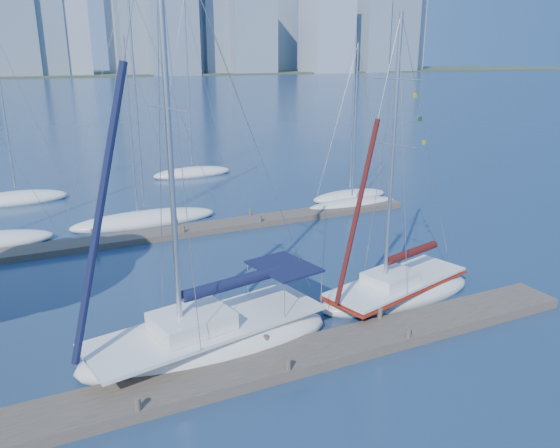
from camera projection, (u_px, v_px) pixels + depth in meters
name	position (u px, v px, depth m)	size (l,w,h in m)	color
ground	(277.00, 367.00, 19.19)	(700.00, 700.00, 0.00)	navy
near_dock	(277.00, 362.00, 19.13)	(26.00, 2.00, 0.40)	#483E35
far_dock	(196.00, 229.00, 33.74)	(30.00, 1.80, 0.36)	#483E35
far_shore	(25.00, 75.00, 294.82)	(800.00, 100.00, 1.50)	#38472D
sailboat_navy	(208.00, 322.00, 19.88)	(9.96, 4.87, 15.97)	white
sailboat_maroon	(398.00, 278.00, 24.25)	(8.18, 4.45, 12.61)	white
bg_boat_1	(138.00, 220.00, 35.31)	(5.76, 2.73, 11.90)	white
bg_boat_2	(145.00, 219.00, 35.41)	(9.59, 3.38, 15.16)	white
bg_boat_4	(352.00, 205.00, 39.10)	(7.67, 3.78, 11.58)	white
bg_boat_5	(350.00, 196.00, 41.57)	(6.48, 2.74, 12.30)	white
bg_boat_6	(17.00, 199.00, 40.49)	(7.53, 3.93, 12.82)	white
bg_boat_7	(192.00, 172.00, 49.46)	(7.51, 4.25, 15.39)	white
skyline	(72.00, 3.00, 268.94)	(501.39, 51.31, 116.92)	gray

